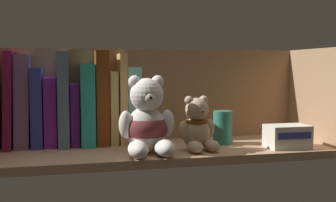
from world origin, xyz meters
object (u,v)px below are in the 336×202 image
(book_9, at_px, (122,98))
(book_5, at_px, (75,114))
(book_8, at_px, (113,107))
(book_6, at_px, (87,104))
(book_7, at_px, (102,98))
(book_4, at_px, (63,99))
(book_3, at_px, (51,112))
(teddy_bear_larger, at_px, (147,123))
(teddy_bear_smaller, at_px, (197,127))
(book_1, at_px, (23,101))
(pillar_candle, at_px, (223,127))
(book_2, at_px, (38,107))
(small_product_box, at_px, (287,136))
(book_10, at_px, (133,105))
(book_0, at_px, (10,100))

(book_9, bearing_deg, book_5, 180.00)
(book_8, xyz_separation_m, book_9, (0.02, -0.00, 0.02))
(book_6, distance_m, book_7, 0.04)
(book_4, distance_m, book_8, 0.13)
(book_3, height_order, book_9, book_9)
(teddy_bear_larger, height_order, teddy_bear_smaller, teddy_bear_larger)
(book_1, height_order, book_8, book_1)
(book_1, height_order, pillar_candle, book_1)
(book_3, bearing_deg, pillar_candle, -10.02)
(book_2, distance_m, pillar_candle, 0.48)
(book_5, bearing_deg, pillar_candle, -11.58)
(book_6, distance_m, teddy_bear_larger, 0.20)
(teddy_bear_larger, bearing_deg, book_9, 104.76)
(book_3, bearing_deg, small_product_box, -16.19)
(book_5, xyz_separation_m, pillar_candle, (0.38, -0.08, -0.04))
(book_4, xyz_separation_m, pillar_candle, (0.40, -0.08, -0.08))
(book_4, height_order, teddy_bear_larger, book_4)
(book_9, bearing_deg, book_8, 180.00)
(book_8, bearing_deg, pillar_candle, -15.51)
(teddy_bear_smaller, bearing_deg, book_7, 147.05)
(book_9, height_order, book_10, book_9)
(book_7, relative_size, small_product_box, 2.35)
(book_0, relative_size, book_3, 1.38)
(book_2, height_order, book_5, book_2)
(book_5, bearing_deg, teddy_bear_larger, -43.34)
(book_7, bearing_deg, book_10, 0.00)
(book_2, height_order, book_10, book_10)
(book_5, height_order, small_product_box, book_5)
(book_4, relative_size, teddy_bear_smaller, 1.81)
(book_0, height_order, teddy_bear_larger, book_0)
(book_6, relative_size, pillar_candle, 2.42)
(book_1, bearing_deg, book_5, 0.00)
(book_5, relative_size, teddy_bear_smaller, 1.20)
(book_0, height_order, book_10, book_0)
(book_3, xyz_separation_m, book_9, (0.18, -0.00, 0.03))
(book_7, bearing_deg, pillar_candle, -14.08)
(book_2, relative_size, teddy_bear_larger, 1.09)
(small_product_box, bearing_deg, book_7, 159.47)
(teddy_bear_smaller, xyz_separation_m, small_product_box, (0.23, -0.03, -0.03))
(book_9, xyz_separation_m, teddy_bear_larger, (0.04, -0.15, -0.05))
(teddy_bear_larger, distance_m, small_product_box, 0.35)
(book_0, xyz_separation_m, book_6, (0.19, 0.00, -0.01))
(book_4, bearing_deg, teddy_bear_larger, -38.83)
(book_2, xyz_separation_m, book_4, (0.06, 0.00, 0.02))
(book_5, bearing_deg, book_9, -0.00)
(book_7, relative_size, teddy_bear_larger, 1.33)
(book_3, xyz_separation_m, book_10, (0.21, 0.00, 0.01))
(book_10, xyz_separation_m, teddy_bear_larger, (0.01, -0.15, -0.03))
(teddy_bear_larger, bearing_deg, book_10, 93.95)
(teddy_bear_larger, bearing_deg, book_3, 145.46)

